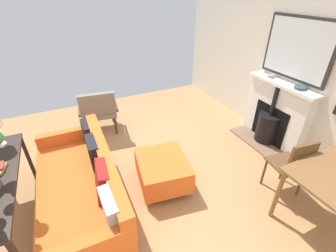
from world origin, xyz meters
TOP-DOWN VIEW (x-y plane):
  - ground_plane at (0.00, 0.00)m, footprint 5.35×5.50m
  - wall_left at (-2.68, 0.00)m, footprint 0.12×5.50m
  - fireplace at (-2.47, 0.17)m, footprint 0.57×1.23m
  - mirror_over_mantel at (-2.59, 0.17)m, footprint 0.04×1.12m
  - mantel_bowl_near at (-2.50, -0.10)m, footprint 0.12×0.12m
  - mantel_bowl_far at (-2.50, 0.46)m, footprint 0.16×0.16m
  - sofa at (0.70, 0.27)m, footprint 0.91×1.99m
  - ottoman at (-0.31, 0.34)m, footprint 0.75×0.83m
  - armchair_accent at (0.18, -1.38)m, footprint 0.74×0.67m
  - dining_chair_near_fireplace at (-1.69, 1.20)m, footprint 0.45×0.45m

SIDE VIEW (x-z plane):
  - ground_plane at x=0.00m, z-range -0.01..0.00m
  - ottoman at x=-0.31m, z-range 0.04..0.46m
  - sofa at x=0.70m, z-range -0.05..0.73m
  - fireplace at x=-2.47m, z-range -0.07..1.02m
  - armchair_accent at x=0.18m, z-range 0.05..0.92m
  - dining_chair_near_fireplace at x=-1.69m, z-range 0.08..0.96m
  - mantel_bowl_far at x=-2.50m, z-range 1.09..1.13m
  - mantel_bowl_near at x=-2.50m, z-range 1.09..1.14m
  - wall_left at x=-2.68m, z-range 0.00..2.61m
  - mirror_over_mantel at x=-2.59m, z-range 1.15..2.04m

